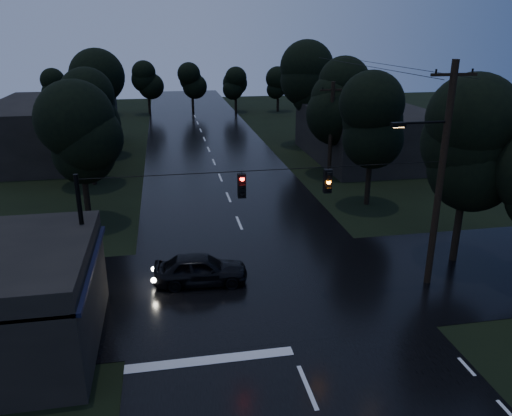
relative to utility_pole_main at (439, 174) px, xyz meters
name	(u,v)px	position (x,y,z in m)	size (l,w,h in m)	color
main_road	(220,178)	(-7.41, 19.00, -5.26)	(12.00, 120.00, 0.02)	black
cross_street	(265,286)	(-7.41, 1.00, -5.26)	(60.00, 9.00, 0.02)	black
building_far_right	(369,134)	(6.59, 23.00, -3.06)	(10.00, 14.00, 4.40)	black
building_far_left	(55,129)	(-21.41, 29.00, -2.76)	(10.00, 16.00, 5.00)	black
utility_pole_main	(439,174)	(0.00, 0.00, 0.00)	(3.50, 0.30, 10.00)	black
utility_pole_far	(331,130)	(0.89, 17.00, -1.38)	(2.00, 0.30, 7.50)	black
anchor_pole_left	(85,247)	(-14.91, 0.00, -2.26)	(0.18, 0.18, 6.00)	black
span_signals	(284,182)	(-6.85, -0.01, -0.01)	(15.00, 0.37, 1.12)	black
tree_corner_near	(470,145)	(2.59, 2.00, 0.74)	(4.48, 4.48, 9.44)	black
tree_left_a	(79,137)	(-16.41, 11.00, -0.02)	(3.92, 3.92, 8.26)	black
tree_left_b	(86,110)	(-17.01, 19.00, 0.36)	(4.20, 4.20, 8.85)	black
tree_left_c	(94,89)	(-17.61, 29.00, 0.74)	(4.48, 4.48, 9.44)	black
tree_right_a	(373,121)	(1.59, 11.00, 0.36)	(4.20, 4.20, 8.85)	black
tree_right_b	(340,98)	(2.19, 19.00, 0.74)	(4.48, 4.48, 9.44)	black
tree_right_c	(311,81)	(2.79, 29.00, 1.11)	(4.76, 4.76, 10.03)	black
car	(201,269)	(-10.28, 1.82, -4.53)	(1.72, 4.28, 1.46)	black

